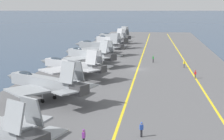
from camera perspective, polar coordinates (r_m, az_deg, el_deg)
ground_plane at (r=77.86m, az=4.27°, el=-0.15°), size 2000.00×2000.00×0.00m
carrier_deck at (r=77.82m, az=4.27°, el=-0.01°), size 223.27×42.76×0.40m
deck_stripe_foul_line at (r=77.98m, az=12.93°, el=-0.07°), size 200.87×6.17×0.01m
deck_stripe_centerline at (r=77.78m, az=4.27°, el=0.14°), size 200.95×0.36×0.01m
parked_jet_third at (r=52.69m, az=-11.23°, el=-2.06°), size 12.95×16.74×6.62m
parked_jet_fourth at (r=68.41m, az=-6.69°, el=0.82°), size 13.83×16.78×6.08m
parked_jet_fifth at (r=83.02m, az=-3.85°, el=2.61°), size 13.58×15.95×6.37m
parked_jet_sixth at (r=101.02m, az=-2.20°, el=4.09°), size 13.89×16.59×6.51m
parked_jet_seventh at (r=118.40m, az=-0.29°, el=5.02°), size 13.21×14.73×6.71m
parked_jet_eighth at (r=133.42m, az=0.36°, el=5.62°), size 13.49×15.81×6.51m
crew_red_vest at (r=69.44m, az=13.67°, el=-0.64°), size 0.33×0.43×1.68m
crew_blue_vest at (r=38.05m, az=4.91°, el=-9.72°), size 0.37×0.45×1.70m
crew_yellow_vest at (r=81.17m, az=11.89°, el=1.06°), size 0.46×0.41×1.72m
crew_green_vest at (r=87.27m, az=6.86°, el=1.90°), size 0.27×0.39×1.79m
crew_purple_vest at (r=35.87m, az=-4.73°, el=-10.96°), size 0.41×0.31×1.76m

